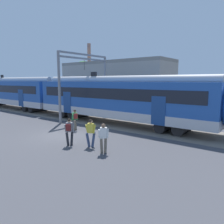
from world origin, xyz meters
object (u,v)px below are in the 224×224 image
commuter_train (57,95)px  pedestrian_white (104,135)px  pedestrian_grey (69,130)px  pedestrian_green (75,118)px  pedestrian_yellow (91,131)px

commuter_train → pedestrian_white: size_ratio=22.83×
pedestrian_grey → pedestrian_white: (2.51, 0.22, 0.00)m
pedestrian_green → pedestrian_yellow: (3.97, -2.39, -0.03)m
pedestrian_white → pedestrian_grey: bearing=-175.0°
commuter_train → pedestrian_grey: 12.83m
commuter_train → pedestrian_yellow: size_ratio=22.83×
pedestrian_green → pedestrian_white: (5.29, -2.77, 0.00)m
pedestrian_green → pedestrian_grey: (2.78, -2.99, 0.00)m
pedestrian_yellow → pedestrian_grey: bearing=-153.2°
pedestrian_green → pedestrian_yellow: size_ratio=1.00×
pedestrian_yellow → pedestrian_white: 1.38m
pedestrian_green → pedestrian_grey: 4.08m
pedestrian_grey → pedestrian_yellow: bearing=26.8°
pedestrian_grey → pedestrian_white: bearing=5.0°
commuter_train → pedestrian_white: (13.01, -7.04, -1.26)m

